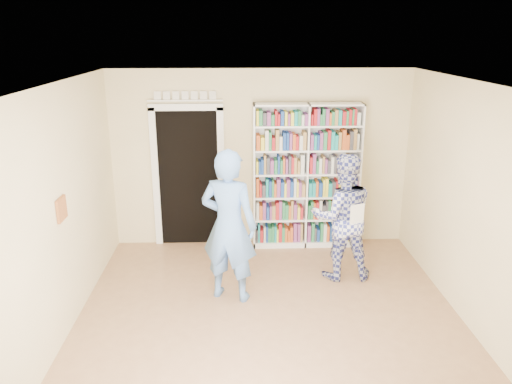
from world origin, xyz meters
TOP-DOWN VIEW (x-y plane):
  - floor at (0.00, 0.00)m, footprint 5.00×5.00m
  - ceiling at (0.00, 0.00)m, footprint 5.00×5.00m
  - wall_back at (0.00, 2.50)m, footprint 4.50×0.00m
  - wall_left at (-2.25, 0.00)m, footprint 0.00×5.00m
  - wall_right at (2.25, 0.00)m, footprint 0.00×5.00m
  - bookshelf at (0.69, 2.34)m, footprint 1.61×0.30m
  - doorway at (-1.10, 2.48)m, footprint 1.10×0.08m
  - wall_art at (-2.23, 0.20)m, footprint 0.03×0.25m
  - man_blue at (-0.46, 0.75)m, footprint 0.81×0.66m
  - man_plaid at (1.03, 1.26)m, footprint 0.84×0.66m
  - paper_sheet at (1.16, 1.01)m, footprint 0.19×0.08m

SIDE VIEW (x-z plane):
  - floor at x=0.00m, z-range 0.00..0.00m
  - man_plaid at x=1.03m, z-range 0.00..1.72m
  - man_blue at x=-0.46m, z-range 0.00..1.92m
  - paper_sheet at x=1.16m, z-range 0.83..1.12m
  - bookshelf at x=0.69m, z-range 0.01..2.23m
  - doorway at x=-1.10m, z-range -0.04..2.39m
  - wall_back at x=0.00m, z-range -0.90..3.60m
  - wall_left at x=-2.25m, z-range -1.15..3.85m
  - wall_right at x=2.25m, z-range -1.15..3.85m
  - wall_art at x=-2.23m, z-range 1.27..1.52m
  - ceiling at x=0.00m, z-range 2.70..2.70m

